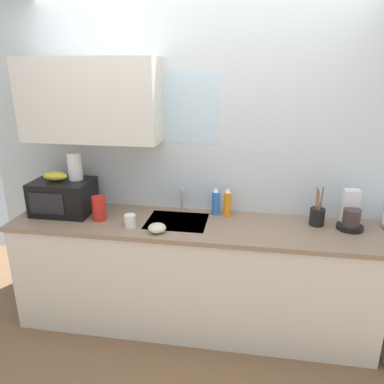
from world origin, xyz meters
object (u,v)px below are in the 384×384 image
Objects in this scene: banana_bunch at (55,176)px; small_bowl at (157,228)px; coffee_maker at (350,214)px; utensil_crock at (317,216)px; dish_soap_bottle_orange at (228,203)px; cereal_canister at (99,208)px; mug_white at (130,221)px; dish_soap_bottle_blue at (216,202)px; paper_towel_roll at (75,166)px; microwave at (63,197)px.

banana_bunch is 1.54× the size of small_bowl.
utensil_crock reaches higher than coffee_maker.
dish_soap_bottle_orange is (-0.90, 0.08, 0.00)m from coffee_maker.
mug_white is at bearing -18.02° from cereal_canister.
mug_white is at bearing -149.78° from dish_soap_bottle_blue.
dish_soap_bottle_blue is at bearing 7.17° from banana_bunch.
paper_towel_roll is 1.24m from dish_soap_bottle_orange.
utensil_crock reaches higher than microwave.
coffee_maker is (2.27, 0.06, -0.20)m from banana_bunch.
dish_soap_bottle_blue is at bearing 173.35° from utensil_crock.
microwave is at bearing -152.83° from paper_towel_roll.
paper_towel_roll is at bearing 155.08° from mug_white.
microwave is 1.54× the size of utensil_crock.
paper_towel_roll is 1.69× the size of small_bowl.
paper_towel_roll reaches higher than coffee_maker.
coffee_maker is at bearing 1.55° from microwave.
banana_bunch reaches higher than small_bowl.
dish_soap_bottle_blue is at bearing 7.54° from microwave.
banana_bunch is 2.05m from utensil_crock.
mug_white is at bearing -24.92° from paper_towel_roll.
dish_soap_bottle_orange is at bearing 173.87° from utensil_crock.
utensil_crock is (-0.23, 0.01, -0.03)m from coffee_maker.
mug_white is (-0.60, -0.35, -0.06)m from dish_soap_bottle_blue.
dish_soap_bottle_blue reaches higher than cereal_canister.
banana_bunch is 0.67× the size of utensil_crock.
dish_soap_bottle_orange is at bearing 25.56° from mug_white.
coffee_maker is at bearing -2.86° from utensil_crock.
paper_towel_roll is at bearing -179.40° from utensil_crock.
cereal_canister is (-0.97, -0.24, -0.01)m from dish_soap_bottle_orange.
dish_soap_bottle_blue is at bearing 169.73° from dish_soap_bottle_orange.
banana_bunch is (-0.05, 0.00, 0.17)m from microwave.
cereal_canister is at bearing 161.98° from mug_white.
paper_towel_roll reaches higher than dish_soap_bottle_blue.
small_bowl is at bearing -22.16° from paper_towel_roll.
microwave is 3.54× the size of small_bowl.
banana_bunch reaches higher than utensil_crock.
microwave is at bearing -178.45° from coffee_maker.
dish_soap_bottle_blue is 0.75× the size of utensil_crock.
microwave is 0.36m from cereal_canister.
paper_towel_roll is (0.15, 0.05, 0.08)m from banana_bunch.
dish_soap_bottle_orange is at bearing 6.26° from microwave.
paper_towel_roll reaches higher than cereal_canister.
banana_bunch is at bearing -174.03° from dish_soap_bottle_orange.
dish_soap_bottle_blue is 0.97× the size of dish_soap_bottle_orange.
cereal_canister is (0.24, -0.15, -0.29)m from paper_towel_roll.
mug_white is (-0.69, -0.33, -0.06)m from dish_soap_bottle_orange.
cereal_canister is 0.52m from small_bowl.
paper_towel_roll is at bearing -175.64° from dish_soap_bottle_orange.
cereal_canister is 1.45× the size of small_bowl.
banana_bunch is 0.89× the size of dish_soap_bottle_blue.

